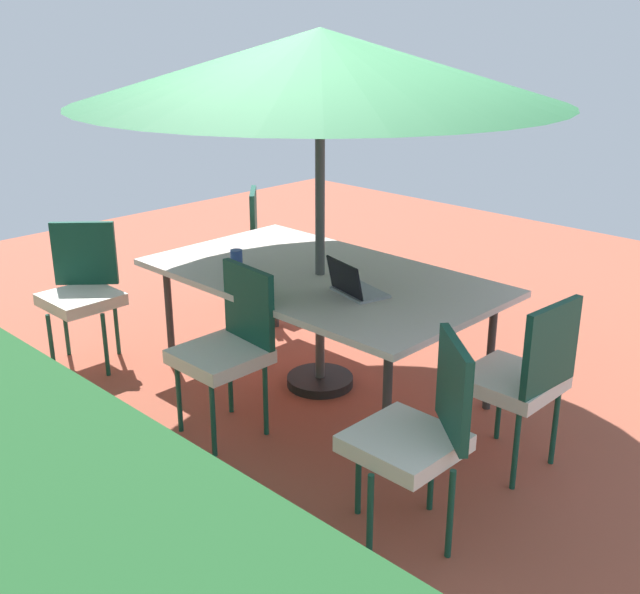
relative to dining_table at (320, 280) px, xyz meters
The scene contains 10 objects.
ground_plane 0.74m from the dining_table, ahead, with size 10.00×10.00×0.02m, color #9E4C38.
dining_table is the anchor object (origin of this frame).
patio_umbrella 1.30m from the dining_table, ahead, with size 2.91×2.91×2.25m.
chair_northwest 1.64m from the dining_table, 150.16° to the left, with size 0.58×0.59×0.98m.
chair_southeast 1.63m from the dining_table, 31.31° to the right, with size 0.59×0.59×0.98m.
chair_northeast 1.69m from the dining_table, 31.27° to the left, with size 0.59×0.59×0.98m.
chair_west 1.46m from the dining_table, behind, with size 0.47×0.46×0.98m.
chair_north 0.80m from the dining_table, 92.61° to the left, with size 0.47×0.48×0.98m.
laptop 0.45m from the dining_table, 161.69° to the left, with size 0.37×0.32×0.21m.
cup 0.57m from the dining_table, 29.29° to the left, with size 0.08×0.08×0.12m, color #334C99.
Camera 1 is at (-3.20, 3.28, 2.28)m, focal length 42.86 mm.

